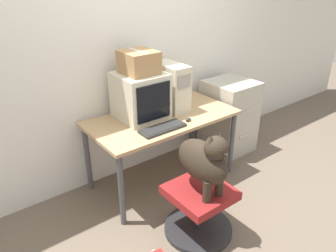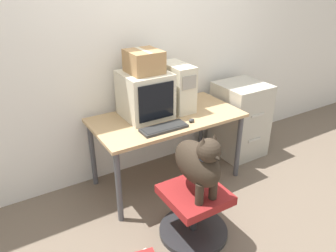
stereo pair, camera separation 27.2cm
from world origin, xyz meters
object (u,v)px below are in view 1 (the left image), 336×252
Objects in this scene: pc_tower at (171,87)px; keyboard at (163,128)px; dog at (205,160)px; filing_cabinet at (229,116)px; crt_monitor at (140,96)px; office_chair at (199,209)px; cardboard_box at (139,62)px.

keyboard is (-0.35, -0.34, -0.21)m from pc_tower.
dog is 0.64× the size of filing_cabinet.
crt_monitor is at bearing 87.17° from dog.
dog reaches higher than keyboard.
office_chair is 1.35m from cardboard_box.
pc_tower is 1.07× the size of keyboard.
crt_monitor is at bearing -90.00° from cardboard_box.
dog is at bearing -113.42° from pc_tower.
crt_monitor is at bearing 177.18° from filing_cabinet.
filing_cabinet is (1.17, -0.06, -0.51)m from crt_monitor.
cardboard_box is at bearing 176.99° from filing_cabinet.
cardboard_box is (0.00, 0.00, 0.31)m from crt_monitor.
office_chair is at bearing -145.88° from filing_cabinet.
keyboard is 0.77× the size of dog.
crt_monitor is 1.03× the size of keyboard.
office_chair is at bearing 90.00° from dog.
filing_cabinet is 1.43m from cardboard_box.
office_chair is 1.04× the size of dog.
cardboard_box is at bearing 87.08° from office_chair.
dog reaches higher than filing_cabinet.
pc_tower is at bearing 43.97° from keyboard.
keyboard is 0.75m from office_chair.
cardboard_box reaches higher than crt_monitor.
cardboard_box reaches higher than dog.
dog is (-0.05, -0.92, -0.23)m from crt_monitor.
pc_tower is 1.21m from office_chair.
cardboard_box is at bearing 87.19° from dog.
office_chair is 1.87× the size of cardboard_box.
office_chair is at bearing -94.50° from keyboard.
keyboard is 0.58m from dog.
filing_cabinet is at bearing 34.12° from office_chair.
crt_monitor is 1.43× the size of cardboard_box.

